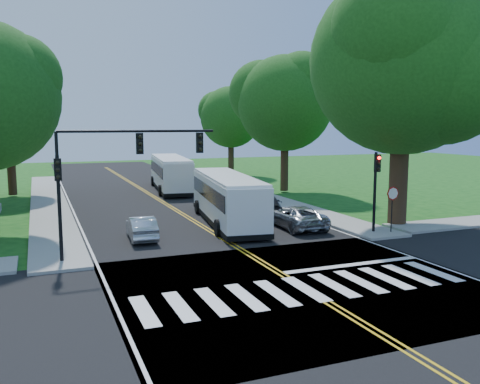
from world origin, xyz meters
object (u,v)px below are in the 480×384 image
bus_lead (227,198)px  signal_nw (114,163)px  signal_ne (376,181)px  hatchback (142,228)px  suv (296,217)px  bus_follow (170,173)px  dark_sedan (267,205)px

bus_lead → signal_nw: bearing=46.7°
signal_ne → hatchback: bearing=164.1°
signal_ne → suv: 5.01m
hatchback → suv: bearing=-179.2°
signal_nw → signal_ne: (14.06, 0.01, -1.41)m
bus_lead → bus_follow: (0.65, 16.65, 0.05)m
bus_follow → hatchback: 20.21m
bus_lead → dark_sedan: size_ratio=2.61×
suv → bus_follow: bearing=-79.8°
signal_nw → bus_lead: 10.05m
suv → bus_lead: bearing=-39.4°
signal_nw → bus_follow: 24.24m
bus_follow → dark_sedan: 15.27m
bus_follow → bus_lead: bearing=95.0°
hatchback → signal_nw: bearing=66.0°
signal_nw → bus_lead: size_ratio=0.61×
signal_nw → hatchback: (1.82, 3.49, -3.75)m
dark_sedan → hatchback: bearing=44.7°
bus_lead → suv: bus_lead is taller
dark_sedan → bus_lead: bearing=46.2°
hatchback → dark_sedan: bearing=-152.2°
dark_sedan → signal_ne: bearing=131.8°
suv → dark_sedan: suv is taller
signal_ne → bus_follow: bearing=104.5°
hatchback → dark_sedan: dark_sedan is taller
signal_ne → dark_sedan: signal_ne is taller
signal_nw → suv: (10.80, 3.06, -3.69)m
bus_lead → suv: (3.23, -2.92, -0.89)m
signal_nw → bus_follow: (8.22, 22.64, -2.75)m
hatchback → dark_sedan: 10.13m
bus_follow → suv: bearing=104.8°
signal_nw → suv: 11.82m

